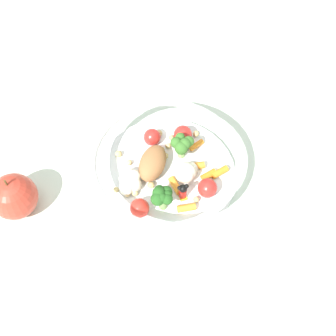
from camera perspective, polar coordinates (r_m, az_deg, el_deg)
The scene contains 4 objects.
ground_plane at distance 0.80m, azimuth 0.42°, elevation -0.53°, with size 2.40×2.40×0.00m, color silver.
food_container at distance 0.77m, azimuth -0.02°, elevation -0.12°, with size 0.25×0.25×0.06m.
loose_apple at distance 0.77m, azimuth -18.83°, elevation -3.41°, with size 0.08×0.08×0.09m.
folded_napkin at distance 0.80m, azimuth 16.59°, elevation -3.96°, with size 0.14×0.11×0.01m, color white.
Camera 1 is at (0.28, -0.31, 0.68)m, focal length 48.36 mm.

